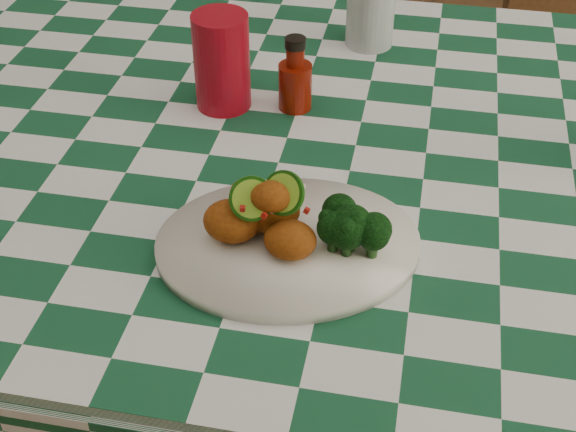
% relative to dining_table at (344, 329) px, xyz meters
% --- Properties ---
extents(dining_table, '(1.66, 1.06, 0.79)m').
position_rel_dining_table_xyz_m(dining_table, '(0.00, 0.00, 0.00)').
color(dining_table, '#154C2D').
rests_on(dining_table, ground).
extents(plate, '(0.38, 0.33, 0.02)m').
position_rel_dining_table_xyz_m(plate, '(-0.05, -0.25, 0.40)').
color(plate, white).
rests_on(plate, dining_table).
extents(fried_chicken_pile, '(0.13, 0.10, 0.09)m').
position_rel_dining_table_xyz_m(fried_chicken_pile, '(-0.07, -0.25, 0.45)').
color(fried_chicken_pile, '#97440E').
rests_on(fried_chicken_pile, plate).
extents(broccoli_side, '(0.09, 0.09, 0.06)m').
position_rel_dining_table_xyz_m(broccoli_side, '(0.03, -0.24, 0.44)').
color(broccoli_side, black).
rests_on(broccoli_side, plate).
extents(red_tumbler, '(0.09, 0.09, 0.15)m').
position_rel_dining_table_xyz_m(red_tumbler, '(-0.22, 0.07, 0.47)').
color(red_tumbler, maroon).
rests_on(red_tumbler, dining_table).
extents(ketchup_bottle, '(0.05, 0.05, 0.12)m').
position_rel_dining_table_xyz_m(ketchup_bottle, '(-0.11, 0.09, 0.45)').
color(ketchup_bottle, '#701105').
rests_on(ketchup_bottle, dining_table).
extents(mason_jar, '(0.10, 0.10, 0.12)m').
position_rel_dining_table_xyz_m(mason_jar, '(-0.02, 0.32, 0.45)').
color(mason_jar, '#B2BCBA').
rests_on(mason_jar, dining_table).
extents(wooden_chair_left, '(0.58, 0.59, 0.96)m').
position_rel_dining_table_xyz_m(wooden_chair_left, '(-0.25, 0.74, 0.09)').
color(wooden_chair_left, '#472814').
rests_on(wooden_chair_left, ground).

